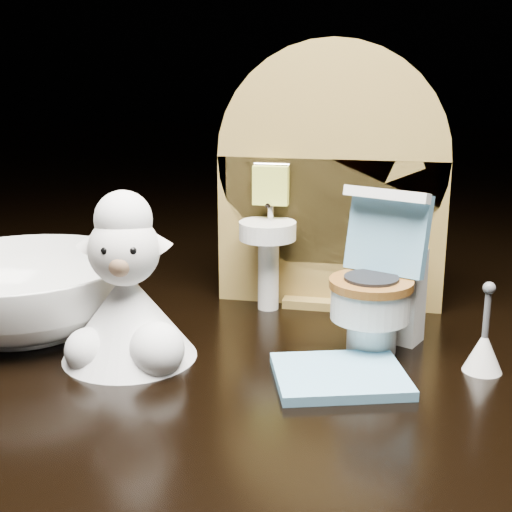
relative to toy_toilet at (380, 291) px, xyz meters
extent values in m
cube|color=black|center=(-0.03, 0.00, -0.08)|extent=(2.50, 2.50, 0.10)
cube|color=olive|center=(-0.03, 0.06, 0.01)|extent=(0.13, 0.02, 0.09)
cylinder|color=olive|center=(-0.03, 0.06, 0.06)|extent=(0.13, 0.02, 0.13)
cube|color=olive|center=(-0.03, 0.06, -0.03)|extent=(0.05, 0.04, 0.01)
cylinder|color=white|center=(-0.06, 0.04, -0.01)|extent=(0.01, 0.01, 0.04)
cylinder|color=white|center=(-0.06, 0.04, 0.02)|extent=(0.03, 0.03, 0.01)
cylinder|color=silver|center=(-0.06, 0.05, 0.03)|extent=(0.00, 0.00, 0.01)
cube|color=#C1CA48|center=(-0.06, 0.05, 0.04)|extent=(0.02, 0.01, 0.02)
cube|color=olive|center=(0.00, 0.05, 0.02)|extent=(0.02, 0.01, 0.02)
cylinder|color=#F6EDB9|center=(0.00, 0.05, 0.02)|extent=(0.02, 0.02, 0.02)
cylinder|color=white|center=(0.00, -0.01, -0.02)|extent=(0.02, 0.02, 0.02)
cylinder|color=white|center=(0.00, -0.01, 0.00)|extent=(0.04, 0.04, 0.02)
cylinder|color=brown|center=(0.00, -0.01, 0.01)|extent=(0.04, 0.04, 0.00)
cube|color=white|center=(0.01, 0.01, -0.01)|extent=(0.04, 0.03, 0.05)
cube|color=#66A5C9|center=(0.00, 0.01, 0.03)|extent=(0.04, 0.03, 0.04)
cube|color=white|center=(0.00, 0.00, 0.05)|extent=(0.04, 0.02, 0.01)
cylinder|color=#99BF46|center=(0.01, 0.01, 0.03)|extent=(0.01, 0.01, 0.01)
cube|color=#66A5C9|center=(-0.01, -0.04, -0.03)|extent=(0.07, 0.06, 0.00)
cone|color=white|center=(0.05, -0.02, -0.02)|extent=(0.02, 0.02, 0.02)
cylinder|color=#59595B|center=(0.05, -0.02, 0.00)|extent=(0.00, 0.00, 0.02)
sphere|color=#59595B|center=(0.05, -0.02, 0.01)|extent=(0.01, 0.01, 0.01)
cone|color=white|center=(-0.12, -0.04, -0.01)|extent=(0.06, 0.06, 0.04)
sphere|color=white|center=(-0.10, -0.05, -0.02)|extent=(0.03, 0.03, 0.03)
sphere|color=white|center=(-0.13, -0.05, -0.02)|extent=(0.02, 0.02, 0.02)
sphere|color=silver|center=(-0.12, -0.04, 0.02)|extent=(0.03, 0.03, 0.03)
sphere|color=#A17856|center=(-0.11, -0.05, 0.02)|extent=(0.01, 0.01, 0.01)
sphere|color=white|center=(-0.12, -0.04, 0.04)|extent=(0.03, 0.03, 0.03)
cone|color=silver|center=(-0.13, -0.04, 0.03)|extent=(0.02, 0.01, 0.02)
cone|color=silver|center=(-0.10, -0.03, 0.03)|extent=(0.02, 0.01, 0.02)
sphere|color=black|center=(-0.12, -0.05, 0.03)|extent=(0.00, 0.00, 0.00)
sphere|color=black|center=(-0.11, -0.05, 0.03)|extent=(0.00, 0.00, 0.00)
imported|color=white|center=(-0.19, -0.01, -0.01)|extent=(0.13, 0.13, 0.04)
camera|label=1|loc=(0.01, -0.34, 0.11)|focal=50.00mm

